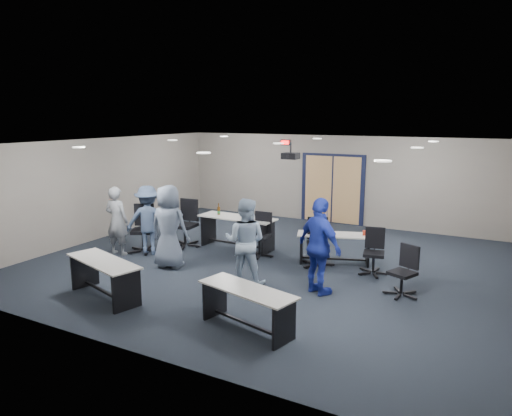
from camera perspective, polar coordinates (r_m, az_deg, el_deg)
The scene contains 24 objects.
floor at distance 10.48m, azimuth 1.53°, elevation -6.80°, with size 10.00×10.00×0.00m, color black.
back_wall at distance 14.26m, azimuth 9.61°, elevation 3.51°, with size 10.00×0.04×2.70m, color gray.
front_wall at distance 6.53m, azimuth -16.27°, elevation -6.25°, with size 10.00×0.04×2.70m, color gray.
left_wall at distance 13.11m, azimuth -18.45°, elevation 2.38°, with size 0.04×9.00×2.70m, color gray.
ceiling at distance 9.97m, azimuth 1.61°, elevation 8.09°, with size 10.00×9.00×0.04m, color silver.
double_door at distance 14.27m, azimuth 9.52°, elevation 2.30°, with size 2.00×0.07×2.20m.
exit_sign at distance 14.68m, azimuth 3.69°, elevation 8.18°, with size 0.32×0.07×0.18m.
ceiling_projector at distance 10.32m, azimuth 4.34°, elevation 6.54°, with size 0.35×0.32×0.37m.
ceiling_can_lights at distance 10.20m, azimuth 2.24°, elevation 8.00°, with size 6.24×5.74×0.02m, color white, non-canonical shape.
table_front_left at distance 8.84m, azimuth -18.48°, elevation -7.62°, with size 1.85×1.06×0.71m.
table_front_right at distance 7.21m, azimuth -1.11°, elevation -11.61°, with size 1.74×0.94×0.67m.
table_back_left at distance 11.46m, azimuth -2.40°, elevation -2.32°, with size 2.01×0.73×1.10m.
table_back_right at distance 10.47m, azimuth 9.81°, elevation -4.35°, with size 1.75×1.06×0.78m.
chair_back_a at distance 11.71m, azimuth -8.91°, elevation -1.94°, with size 0.75×0.75×1.20m, color black, non-canonical shape.
chair_back_b at distance 10.80m, azimuth 0.44°, elevation -3.37°, with size 0.65×0.65×1.04m, color black, non-canonical shape.
chair_back_c at distance 10.16m, azimuth 7.75°, elevation -4.34°, with size 0.67×0.67×1.07m, color black, non-canonical shape.
chair_back_d at distance 9.90m, azimuth 14.52°, elevation -5.34°, with size 0.61×0.61×0.97m, color black, non-canonical shape.
chair_loose_left at distance 11.44m, azimuth -13.96°, elevation -2.55°, with size 0.73×0.73×1.16m, color black, non-canonical shape.
chair_loose_right at distance 8.90m, azimuth 17.82°, elevation -7.54°, with size 0.59×0.59×0.95m, color black, non-canonical shape.
person_gray at distance 11.36m, azimuth -17.00°, elevation -1.54°, with size 0.60×0.40×1.65m, color gray.
person_plaid at distance 10.11m, azimuth -10.82°, elevation -2.31°, with size 0.89×0.58×1.83m, color slate.
person_lightblue at distance 8.99m, azimuth -1.35°, elevation -4.19°, with size 0.84×0.65×1.72m, color #9DB5D0.
person_navy at distance 8.53m, azimuth 7.96°, elevation -4.79°, with size 1.07×0.45×1.83m, color #1C2D9F.
person_back at distance 11.20m, azimuth -13.31°, elevation -1.49°, with size 1.08×0.62×1.67m, color #3C4E6D.
Camera 1 is at (4.39, -8.93, 3.29)m, focal length 32.00 mm.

